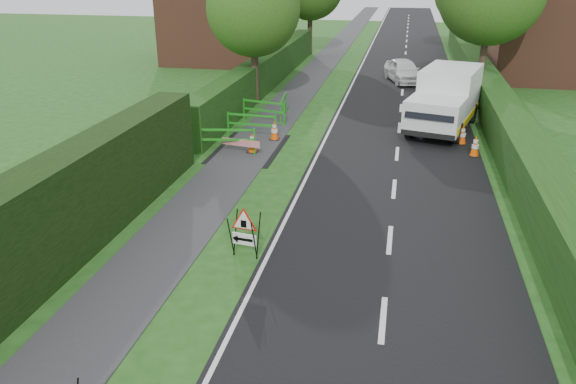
{
  "coord_description": "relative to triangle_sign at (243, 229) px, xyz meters",
  "views": [
    {
      "loc": [
        2.54,
        -8.5,
        6.63
      ],
      "look_at": [
        -0.09,
        4.19,
        1.25
      ],
      "focal_mm": 35.0,
      "sensor_mm": 36.0,
      "label": 1
    }
  ],
  "objects": [
    {
      "name": "ground",
      "position": [
        0.91,
        -2.89,
        -0.77
      ],
      "size": [
        120.0,
        120.0,
        0.0
      ],
      "primitive_type": "plane",
      "color": "#1D4915",
      "rests_on": "ground"
    },
    {
      "name": "traffic_cone_4",
      "position": [
        -1.41,
        9.41,
        -0.37
      ],
      "size": [
        0.38,
        0.38,
        0.79
      ],
      "color": "black",
      "rests_on": "ground"
    },
    {
      "name": "hedge_west_far",
      "position": [
        -4.09,
        19.11,
        -0.77
      ],
      "size": [
        1.0,
        24.0,
        1.8
      ],
      "primitive_type": "cube",
      "color": "#14380F",
      "rests_on": "ground"
    },
    {
      "name": "traffic_cone_3",
      "position": [
        -1.85,
        7.7,
        -0.37
      ],
      "size": [
        0.38,
        0.38,
        0.79
      ],
      "color": "black",
      "rests_on": "ground"
    },
    {
      "name": "hatchback_car",
      "position": [
        3.38,
        22.04,
        -0.11
      ],
      "size": [
        2.63,
        4.15,
        1.32
      ],
      "primitive_type": "imported",
      "rotation": [
        0.0,
        0.0,
        0.3
      ],
      "color": "silver",
      "rests_on": "ground"
    },
    {
      "name": "hedge_west_near",
      "position": [
        -4.09,
        -2.89,
        -0.77
      ],
      "size": [
        1.1,
        18.0,
        2.5
      ],
      "primitive_type": "cube",
      "color": "black",
      "rests_on": "ground"
    },
    {
      "name": "traffic_cone_2",
      "position": [
        6.09,
        12.95,
        -0.37
      ],
      "size": [
        0.38,
        0.38,
        0.79
      ],
      "color": "black",
      "rests_on": "ground"
    },
    {
      "name": "house_east_a",
      "position": [
        11.91,
        25.11,
        2.13
      ],
      "size": [
        7.5,
        7.4,
        7.88
      ],
      "color": "brown",
      "rests_on": "ground"
    },
    {
      "name": "ped_barrier_2",
      "position": [
        -2.42,
        11.77,
        -0.14
      ],
      "size": [
        2.08,
        0.85,
        1.0
      ],
      "rotation": [
        0.0,
        0.0,
        -0.25
      ],
      "color": "#1B8E19",
      "rests_on": "ground"
    },
    {
      "name": "traffic_cone_1",
      "position": [
        5.82,
        10.34,
        -0.37
      ],
      "size": [
        0.38,
        0.38,
        0.79
      ],
      "color": "black",
      "rests_on": "ground"
    },
    {
      "name": "road_surface",
      "position": [
        3.41,
        32.11,
        -0.76
      ],
      "size": [
        6.0,
        90.0,
        0.02
      ],
      "primitive_type": "cube",
      "color": "black",
      "rests_on": "ground"
    },
    {
      "name": "hedge_east",
      "position": [
        7.41,
        13.11,
        -0.77
      ],
      "size": [
        1.2,
        50.0,
        1.5
      ],
      "primitive_type": "cube",
      "color": "#14380F",
      "rests_on": "ground"
    },
    {
      "name": "works_van",
      "position": [
        5.2,
        12.41,
        0.54
      ],
      "size": [
        3.36,
        5.72,
        2.46
      ],
      "rotation": [
        0.0,
        0.0,
        -0.25
      ],
      "color": "silver",
      "rests_on": "ground"
    },
    {
      "name": "house_west",
      "position": [
        -9.09,
        27.11,
        2.13
      ],
      "size": [
        7.5,
        7.4,
        7.88
      ],
      "color": "brown",
      "rests_on": "ground"
    },
    {
      "name": "footpath",
      "position": [
        -2.09,
        32.11,
        -0.76
      ],
      "size": [
        2.0,
        90.0,
        0.02
      ],
      "primitive_type": "cube",
      "color": "#2D2D30",
      "rests_on": "ground"
    },
    {
      "name": "house_east_b",
      "position": [
        12.91,
        39.11,
        2.13
      ],
      "size": [
        7.5,
        7.4,
        7.88
      ],
      "color": "brown",
      "rests_on": "ground"
    },
    {
      "name": "redwhite_plank",
      "position": [
        -2.2,
        7.41,
        -0.77
      ],
      "size": [
        1.49,
        0.29,
        0.25
      ],
      "primitive_type": "cube",
      "rotation": [
        0.0,
        0.0,
        -0.17
      ],
      "color": "red",
      "rests_on": "ground"
    },
    {
      "name": "ped_barrier_3",
      "position": [
        -1.76,
        12.76,
        -0.14
      ],
      "size": [
        0.57,
        2.09,
        1.0
      ],
      "rotation": [
        0.0,
        0.0,
        1.68
      ],
      "color": "#1B8E19",
      "rests_on": "ground"
    },
    {
      "name": "ped_barrier_0",
      "position": [
        -2.71,
        7.35,
        -0.14
      ],
      "size": [
        2.09,
        0.69,
        1.0
      ],
      "rotation": [
        0.0,
        0.0,
        0.17
      ],
      "color": "#1B8E19",
      "rests_on": "ground"
    },
    {
      "name": "traffic_cone_0",
      "position": [
        6.16,
        8.93,
        -0.37
      ],
      "size": [
        0.38,
        0.38,
        0.79
      ],
      "color": "black",
      "rests_on": "ground"
    },
    {
      "name": "ped_barrier_1",
      "position": [
        -2.36,
        9.51,
        -0.14
      ],
      "size": [
        2.08,
        0.47,
        1.0
      ],
      "rotation": [
        0.0,
        0.0,
        -0.06
      ],
      "color": "#1B8E19",
      "rests_on": "ground"
    },
    {
      "name": "tree_nw",
      "position": [
        -3.69,
        15.11,
        3.72
      ],
      "size": [
        4.4,
        4.4,
        6.7
      ],
      "color": "#2D2116",
      "rests_on": "ground"
    },
    {
      "name": "triangle_sign",
      "position": [
        0.0,
        0.0,
        0.0
      ],
      "size": [
        0.84,
        0.84,
        1.1
      ],
      "rotation": [
        0.0,
        0.0,
        -0.13
      ],
      "color": "black",
      "rests_on": "ground"
    }
  ]
}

